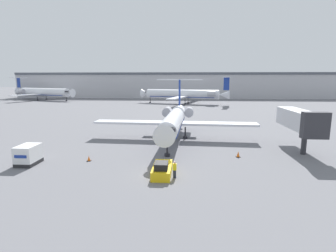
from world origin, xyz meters
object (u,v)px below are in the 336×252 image
object	(u,v)px
traffic_cone_left	(89,158)
airplane_parked_far_right	(43,92)
pushback_tug	(162,169)
airplane_parked_far_left	(184,94)
luggage_cart	(28,155)
worker_near_tug	(175,169)
jet_bridge	(300,120)
traffic_cone_right	(238,154)
airplane_main	(175,119)

from	to	relation	value
traffic_cone_left	airplane_parked_far_right	world-z (taller)	airplane_parked_far_right
pushback_tug	airplane_parked_far_left	distance (m)	82.74
luggage_cart	worker_near_tug	bearing A→B (deg)	-10.33
jet_bridge	traffic_cone_left	bearing A→B (deg)	-166.21
pushback_tug	traffic_cone_right	world-z (taller)	pushback_tug
traffic_cone_left	traffic_cone_right	world-z (taller)	traffic_cone_right
worker_near_tug	airplane_parked_far_left	xyz separation A→B (m)	(0.32, 83.50, 3.12)
luggage_cart	airplane_parked_far_left	size ratio (longest dim) A/B	0.08
pushback_tug	worker_near_tug	bearing A→B (deg)	-31.36
pushback_tug	luggage_cart	distance (m)	16.70
worker_near_tug	jet_bridge	bearing A→B (deg)	34.75
worker_near_tug	traffic_cone_left	distance (m)	12.21
airplane_parked_far_left	airplane_parked_far_right	xyz separation A→B (m)	(-68.95, 14.90, -0.18)
airplane_main	worker_near_tug	distance (m)	18.40
airplane_parked_far_left	airplane_parked_far_right	bearing A→B (deg)	167.80
worker_near_tug	airplane_parked_far_left	distance (m)	83.56
jet_bridge	pushback_tug	bearing A→B (deg)	-149.16
airplane_main	luggage_cart	size ratio (longest dim) A/B	9.27
luggage_cart	traffic_cone_left	distance (m)	7.10
worker_near_tug	airplane_parked_far_right	bearing A→B (deg)	124.89
airplane_parked_far_right	airplane_parked_far_left	bearing A→B (deg)	-12.20
worker_near_tug	jet_bridge	xyz separation A→B (m)	(17.37, 12.05, 3.49)
worker_near_tug	airplane_parked_far_right	size ratio (longest dim) A/B	0.05
jet_bridge	airplane_parked_far_right	bearing A→B (deg)	134.88
luggage_cart	jet_bridge	world-z (taller)	jet_bridge
traffic_cone_left	jet_bridge	world-z (taller)	jet_bridge
airplane_main	luggage_cart	xyz separation A→B (m)	(-17.11, -14.94, -2.30)
airplane_parked_far_left	jet_bridge	world-z (taller)	airplane_parked_far_left
pushback_tug	airplane_parked_far_left	world-z (taller)	airplane_parked_far_left
traffic_cone_right	worker_near_tug	bearing A→B (deg)	-135.34
worker_near_tug	airplane_parked_far_left	size ratio (longest dim) A/B	0.05
traffic_cone_right	jet_bridge	size ratio (longest dim) A/B	0.07
airplane_main	traffic_cone_right	world-z (taller)	airplane_main
pushback_tug	airplane_parked_far_left	xyz separation A→B (m)	(1.71, 82.65, 3.45)
pushback_tug	jet_bridge	size ratio (longest dim) A/B	0.44
traffic_cone_right	airplane_parked_far_left	xyz separation A→B (m)	(-7.81, 75.46, 3.69)
airplane_parked_far_right	traffic_cone_left	bearing A→B (deg)	-58.35
luggage_cart	airplane_parked_far_right	distance (m)	107.85
airplane_main	jet_bridge	bearing A→B (deg)	-18.73
pushback_tug	jet_bridge	world-z (taller)	jet_bridge
traffic_cone_right	pushback_tug	bearing A→B (deg)	-142.95
airplane_main	airplane_parked_far_right	size ratio (longest dim) A/B	0.75
traffic_cone_right	airplane_parked_far_right	bearing A→B (deg)	130.35
traffic_cone_right	jet_bridge	world-z (taller)	jet_bridge
worker_near_tug	airplane_parked_far_left	bearing A→B (deg)	89.78
luggage_cart	airplane_parked_far_left	world-z (taller)	airplane_parked_far_left
airplane_main	worker_near_tug	size ratio (longest dim) A/B	15.50
luggage_cart	airplane_parked_far_right	world-z (taller)	airplane_parked_far_right
worker_near_tug	traffic_cone_right	bearing A→B (deg)	44.66
airplane_main	traffic_cone_right	distance (m)	13.89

